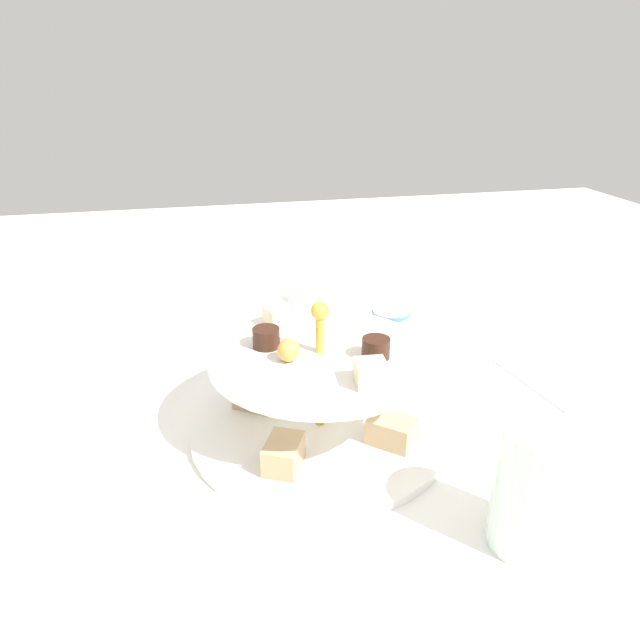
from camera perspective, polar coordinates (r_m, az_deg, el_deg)
name	(u,v)px	position (r m, az deg, el deg)	size (l,w,h in m)	color
ground_plane	(320,431)	(0.68, 0.00, -10.85)	(2.40, 2.40, 0.00)	white
tiered_serving_stand	(320,397)	(0.66, -0.01, -7.63)	(0.29, 0.29, 0.16)	white
water_glass_tall_right	(534,488)	(0.54, 20.31, -15.26)	(0.07, 0.07, 0.12)	silver
water_glass_short_left	(301,315)	(0.88, -1.92, 0.54)	(0.06, 0.06, 0.08)	silver
teacup_with_saucer	(390,326)	(0.88, 6.96, -0.61)	(0.09, 0.09, 0.05)	white
butter_knife_left	(105,618)	(0.52, -20.41, -25.85)	(0.17, 0.01, 0.00)	silver
butter_knife_right	(533,385)	(0.81, 20.23, -6.00)	(0.17, 0.01, 0.00)	silver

